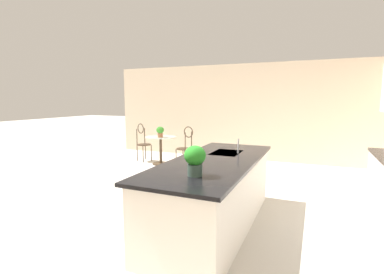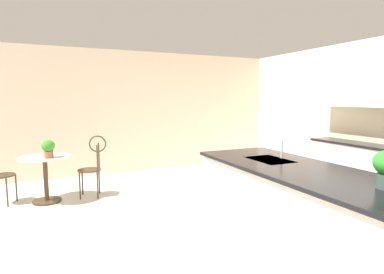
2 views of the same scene
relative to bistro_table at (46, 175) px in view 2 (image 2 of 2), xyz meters
name	(u,v)px [view 2 (image 2 of 2)]	position (x,y,z in m)	size (l,w,h in m)	color
ground_plane	(218,255)	(2.67, 1.65, -0.45)	(40.00, 40.00, 0.00)	beige
wall_left_window	(125,112)	(-1.59, 1.65, 0.90)	(0.12, 7.80, 2.70)	beige
kitchen_island	(301,210)	(2.96, 2.50, 0.02)	(2.80, 1.06, 0.92)	white
back_counter_run	(383,172)	(2.27, 4.86, 0.05)	(2.44, 0.64, 1.52)	white
bistro_table	(46,175)	(0.00, 0.00, 0.00)	(0.80, 0.80, 0.74)	#3D2D1E
chair_by_island	(93,163)	(0.01, 0.73, 0.13)	(0.46, 0.52, 1.04)	#3D2D1E
sink_faucet	(282,150)	(2.42, 2.68, 0.58)	(0.02, 0.02, 0.22)	#B2B5BA
potted_plant_on_table	(48,148)	(0.13, 0.06, 0.45)	(0.20, 0.20, 0.28)	#9E603D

